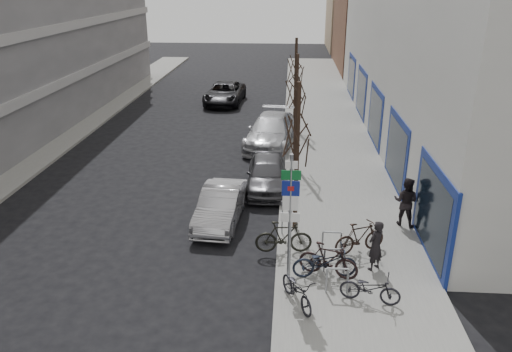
# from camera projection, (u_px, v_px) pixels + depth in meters

# --- Properties ---
(ground) EXTENTS (120.00, 120.00, 0.00)m
(ground) POSITION_uv_depth(u_px,v_px,m) (210.00, 282.00, 15.27)
(ground) COLOR black
(ground) RESTS_ON ground
(sidewalk_east) EXTENTS (5.00, 70.00, 0.15)m
(sidewalk_east) POSITION_uv_depth(u_px,v_px,m) (333.00, 168.00, 24.22)
(sidewalk_east) COLOR slate
(sidewalk_east) RESTS_ON ground
(sidewalk_west) EXTENTS (3.00, 70.00, 0.15)m
(sidewalk_west) POSITION_uv_depth(u_px,v_px,m) (25.00, 160.00, 25.22)
(sidewalk_west) COLOR slate
(sidewalk_west) RESTS_ON ground
(brick_building_far) EXTENTS (12.00, 14.00, 8.00)m
(brick_building_far) POSITION_uv_depth(u_px,v_px,m) (398.00, 28.00, 50.03)
(brick_building_far) COLOR brown
(brick_building_far) RESTS_ON ground
(tan_building_far) EXTENTS (13.00, 12.00, 9.00)m
(tan_building_far) POSITION_uv_depth(u_px,v_px,m) (380.00, 13.00, 63.72)
(tan_building_far) COLOR #937A5B
(tan_building_far) RESTS_ON ground
(highway_sign_pole) EXTENTS (0.55, 0.10, 4.20)m
(highway_sign_pole) POSITION_uv_depth(u_px,v_px,m) (290.00, 212.00, 14.19)
(highway_sign_pole) COLOR gray
(highway_sign_pole) RESTS_ON ground
(bike_rack) EXTENTS (0.66, 2.26, 0.83)m
(bike_rack) POSITION_uv_depth(u_px,v_px,m) (334.00, 258.00, 15.34)
(bike_rack) COLOR gray
(bike_rack) RESTS_ON sidewalk_east
(tree_near) EXTENTS (1.80, 1.80, 5.50)m
(tree_near) POSITION_uv_depth(u_px,v_px,m) (298.00, 123.00, 16.83)
(tree_near) COLOR black
(tree_near) RESTS_ON ground
(tree_mid) EXTENTS (1.80, 1.80, 5.50)m
(tree_mid) POSITION_uv_depth(u_px,v_px,m) (297.00, 85.00, 22.85)
(tree_mid) COLOR black
(tree_mid) RESTS_ON ground
(tree_far) EXTENTS (1.80, 1.80, 5.50)m
(tree_far) POSITION_uv_depth(u_px,v_px,m) (296.00, 63.00, 28.88)
(tree_far) COLOR black
(tree_far) RESTS_ON ground
(meter_front) EXTENTS (0.10, 0.08, 1.27)m
(meter_front) POSITION_uv_depth(u_px,v_px,m) (282.00, 214.00, 17.57)
(meter_front) COLOR gray
(meter_front) RESTS_ON sidewalk_east
(meter_mid) EXTENTS (0.10, 0.08, 1.27)m
(meter_mid) POSITION_uv_depth(u_px,v_px,m) (285.00, 161.00, 22.67)
(meter_mid) COLOR gray
(meter_mid) RESTS_ON sidewalk_east
(meter_back) EXTENTS (0.10, 0.08, 1.27)m
(meter_back) POSITION_uv_depth(u_px,v_px,m) (286.00, 127.00, 27.77)
(meter_back) COLOR gray
(meter_back) RESTS_ON sidewalk_east
(bike_near_left) EXTENTS (1.24, 1.79, 1.06)m
(bike_near_left) POSITION_uv_depth(u_px,v_px,m) (297.00, 288.00, 13.81)
(bike_near_left) COLOR black
(bike_near_left) RESTS_ON sidewalk_east
(bike_near_right) EXTENTS (1.94, 1.10, 1.13)m
(bike_near_right) POSITION_uv_depth(u_px,v_px,m) (328.00, 260.00, 15.11)
(bike_near_right) COLOR black
(bike_near_right) RESTS_ON sidewalk_east
(bike_mid_curb) EXTENTS (2.02, 0.80, 1.20)m
(bike_mid_curb) POSITION_uv_depth(u_px,v_px,m) (325.00, 260.00, 15.05)
(bike_mid_curb) COLOR black
(bike_mid_curb) RESTS_ON sidewalk_east
(bike_mid_inner) EXTENTS (1.94, 0.72, 1.16)m
(bike_mid_inner) POSITION_uv_depth(u_px,v_px,m) (284.00, 237.00, 16.43)
(bike_mid_inner) COLOR black
(bike_mid_inner) RESTS_ON sidewalk_east
(bike_far_curb) EXTENTS (1.77, 0.88, 1.04)m
(bike_far_curb) POSITION_uv_depth(u_px,v_px,m) (370.00, 286.00, 13.91)
(bike_far_curb) COLOR black
(bike_far_curb) RESTS_ON sidewalk_east
(bike_far_inner) EXTENTS (1.93, 1.28, 1.14)m
(bike_far_inner) POSITION_uv_depth(u_px,v_px,m) (360.00, 237.00, 16.42)
(bike_far_inner) COLOR black
(bike_far_inner) RESTS_ON sidewalk_east
(parked_car_front) EXTENTS (1.71, 4.20, 1.35)m
(parked_car_front) POSITION_uv_depth(u_px,v_px,m) (221.00, 205.00, 18.81)
(parked_car_front) COLOR #B1B1B6
(parked_car_front) RESTS_ON ground
(parked_car_mid) EXTENTS (1.85, 4.36, 1.47)m
(parked_car_mid) POSITION_uv_depth(u_px,v_px,m) (267.00, 173.00, 21.73)
(parked_car_mid) COLOR #4A494E
(parked_car_mid) RESTS_ON ground
(parked_car_back) EXTENTS (3.08, 6.01, 1.67)m
(parked_car_back) POSITION_uv_depth(u_px,v_px,m) (271.00, 131.00, 27.40)
(parked_car_back) COLOR #B6B7BC
(parked_car_back) RESTS_ON ground
(lane_car) EXTENTS (2.81, 5.62, 1.53)m
(lane_car) POSITION_uv_depth(u_px,v_px,m) (225.00, 93.00, 36.74)
(lane_car) COLOR black
(lane_car) RESTS_ON ground
(pedestrian_near) EXTENTS (0.71, 0.70, 1.65)m
(pedestrian_near) POSITION_uv_depth(u_px,v_px,m) (376.00, 246.00, 15.39)
(pedestrian_near) COLOR black
(pedestrian_near) RESTS_ON sidewalk_east
(pedestrian_far) EXTENTS (0.82, 0.73, 1.87)m
(pedestrian_far) POSITION_uv_depth(u_px,v_px,m) (406.00, 201.00, 18.18)
(pedestrian_far) COLOR black
(pedestrian_far) RESTS_ON sidewalk_east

